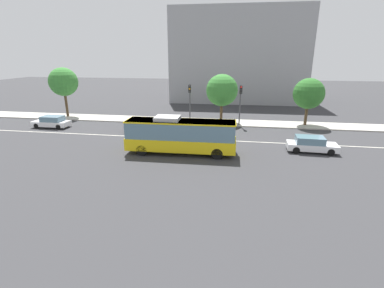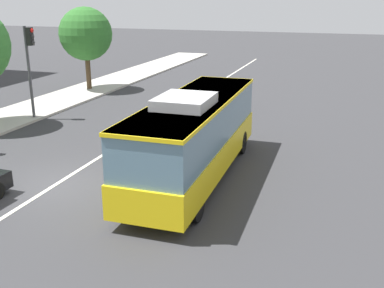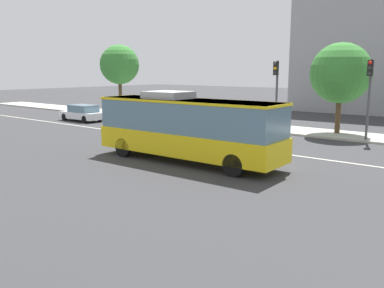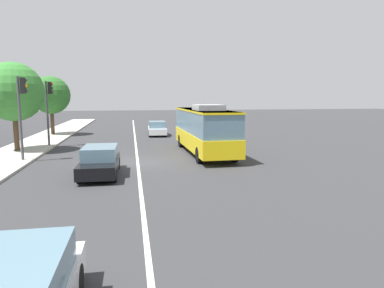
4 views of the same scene
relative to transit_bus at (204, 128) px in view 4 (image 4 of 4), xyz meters
The scene contains 9 objects.
ground_plane 5.58m from the transit_bus, 117.15° to the left, with size 160.00×160.00×0.00m, color #333335.
lane_centre_line 5.58m from the transit_bus, 117.15° to the left, with size 76.00×0.16×0.01m, color silver.
transit_bus is the anchor object (origin of this frame).
sedan_white 12.33m from the transit_bus, 11.23° to the left, with size 4.57×1.98×1.46m.
sedan_black 8.73m from the transit_bus, 129.88° to the left, with size 4.53×1.88×1.46m.
traffic_light_near_corner 12.70m from the transit_bus, 64.77° to the left, with size 0.34×0.62×5.20m.
traffic_light_mid_block 11.68m from the transit_bus, 95.34° to the left, with size 0.34×0.62×5.20m.
street_tree_kerbside_centre 19.08m from the transit_bus, 43.35° to the left, with size 3.82×3.82×6.05m.
street_tree_kerbside_right 13.73m from the transit_bus, 77.44° to the left, with size 4.17×4.17×6.41m.
Camera 4 is at (-20.89, 0.34, 4.00)m, focal length 31.99 mm.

